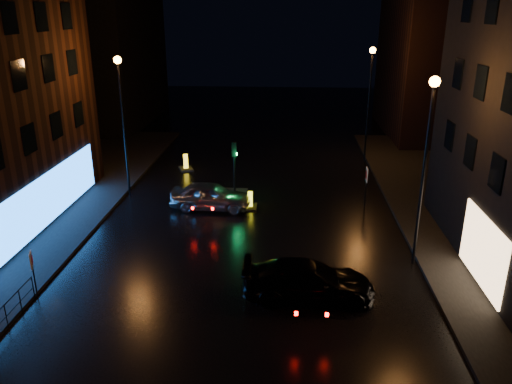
% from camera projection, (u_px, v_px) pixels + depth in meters
% --- Properties ---
extents(ground, '(120.00, 120.00, 0.00)m').
position_uv_depth(ground, '(228.00, 337.00, 17.61)').
color(ground, black).
rests_on(ground, ground).
extents(building_far_left, '(8.00, 16.00, 14.00)m').
position_uv_depth(building_far_left, '(106.00, 51.00, 48.92)').
color(building_far_left, black).
rests_on(building_far_left, ground).
extents(building_far_right, '(8.00, 14.00, 12.00)m').
position_uv_depth(building_far_right, '(435.00, 67.00, 44.60)').
color(building_far_right, black).
rests_on(building_far_right, ground).
extents(street_lamp_lfar, '(0.44, 0.44, 8.37)m').
position_uv_depth(street_lamp_lfar, '(122.00, 105.00, 29.26)').
color(street_lamp_lfar, black).
rests_on(street_lamp_lfar, ground).
extents(street_lamp_rnear, '(0.44, 0.44, 8.37)m').
position_uv_depth(street_lamp_rnear, '(427.00, 144.00, 20.83)').
color(street_lamp_rnear, black).
rests_on(street_lamp_rnear, ground).
extents(street_lamp_rfar, '(0.44, 0.44, 8.37)m').
position_uv_depth(street_lamp_rfar, '(370.00, 88.00, 35.82)').
color(street_lamp_rfar, black).
rests_on(street_lamp_rfar, ground).
extents(traffic_signal, '(1.40, 2.40, 3.45)m').
position_uv_depth(traffic_signal, '(235.00, 189.00, 30.61)').
color(traffic_signal, black).
rests_on(traffic_signal, ground).
extents(silver_hatchback, '(4.66, 2.04, 1.56)m').
position_uv_depth(silver_hatchback, '(211.00, 196.00, 28.65)').
color(silver_hatchback, '#9D9FA4').
rests_on(silver_hatchback, ground).
extents(dark_sedan, '(5.23, 2.17, 1.51)m').
position_uv_depth(dark_sedan, '(308.00, 281.00, 19.76)').
color(dark_sedan, black).
rests_on(dark_sedan, ground).
extents(bollard_near, '(0.77, 1.14, 0.99)m').
position_uv_depth(bollard_near, '(250.00, 204.00, 28.96)').
color(bollard_near, black).
rests_on(bollard_near, ground).
extents(bollard_far, '(1.29, 1.53, 1.14)m').
position_uv_depth(bollard_far, '(186.00, 166.00, 35.84)').
color(bollard_far, black).
rests_on(bollard_far, ground).
extents(road_sign_left, '(0.22, 0.47, 2.03)m').
position_uv_depth(road_sign_left, '(32.00, 264.00, 19.46)').
color(road_sign_left, black).
rests_on(road_sign_left, ground).
extents(road_sign_right, '(0.08, 0.60, 2.46)m').
position_uv_depth(road_sign_right, '(366.00, 178.00, 28.31)').
color(road_sign_right, black).
rests_on(road_sign_right, ground).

